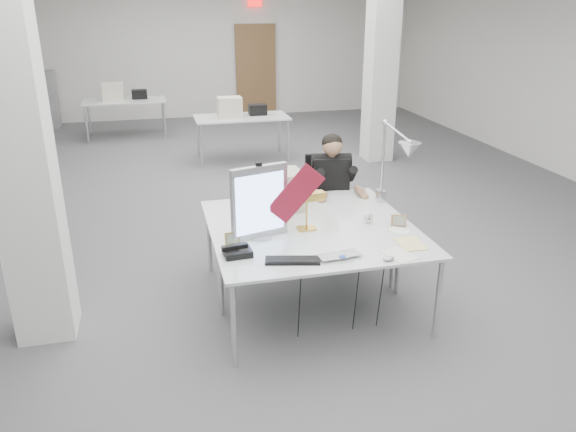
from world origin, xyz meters
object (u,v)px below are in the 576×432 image
object	(u,v)px
office_chair	(329,202)
architect_lamp	(394,163)
seated_person	(331,175)
laptop	(342,258)
desk_main	(327,248)
bankers_lamp	(307,213)
beige_monitor	(281,190)
desk_phone	(237,252)
monitor	(259,202)

from	to	relation	value
office_chair	architect_lamp	distance (m)	1.11
office_chair	seated_person	xyz separation A→B (m)	(0.00, -0.05, 0.32)
laptop	seated_person	bearing A→B (deg)	68.00
desk_main	bankers_lamp	world-z (taller)	bankers_lamp
desk_main	beige_monitor	world-z (taller)	beige_monitor
desk_phone	desk_main	bearing A→B (deg)	-5.23
desk_main	beige_monitor	distance (m)	1.00
office_chair	bankers_lamp	xyz separation A→B (m)	(-0.57, -1.10, 0.34)
laptop	beige_monitor	xyz separation A→B (m)	(-0.20, 1.24, 0.17)
laptop	desk_main	bearing A→B (deg)	92.00
laptop	beige_monitor	world-z (taller)	beige_monitor
laptop	architect_lamp	world-z (taller)	architect_lamp
laptop	bankers_lamp	world-z (taller)	bankers_lamp
laptop	monitor	bearing A→B (deg)	125.26
desk_main	laptop	world-z (taller)	laptop
monitor	seated_person	bearing A→B (deg)	32.53
desk_phone	architect_lamp	bearing A→B (deg)	18.22
desk_main	office_chair	xyz separation A→B (m)	(0.50, 1.50, -0.17)
office_chair	desk_main	bearing A→B (deg)	-98.11
office_chair	laptop	xyz separation A→B (m)	(-0.46, -1.77, 0.19)
beige_monitor	bankers_lamp	bearing A→B (deg)	-83.08
office_chair	monitor	bearing A→B (deg)	-119.83
beige_monitor	desk_phone	bearing A→B (deg)	-123.76
monitor	laptop	size ratio (longest dim) A/B	1.83
desk_main	architect_lamp	world-z (taller)	architect_lamp
desk_main	beige_monitor	bearing A→B (deg)	99.16
laptop	bankers_lamp	xyz separation A→B (m)	(-0.11, 0.66, 0.14)
desk_main	desk_phone	bearing A→B (deg)	178.88
office_chair	laptop	distance (m)	1.84
laptop	architect_lamp	bearing A→B (deg)	42.31
office_chair	architect_lamp	bearing A→B (deg)	-56.86
desk_phone	beige_monitor	distance (m)	1.13
seated_person	bankers_lamp	bearing A→B (deg)	-107.81
seated_person	architect_lamp	size ratio (longest dim) A/B	0.94
bankers_lamp	seated_person	bearing A→B (deg)	54.95
monitor	beige_monitor	distance (m)	0.74
bankers_lamp	beige_monitor	size ratio (longest dim) A/B	0.81
office_chair	beige_monitor	distance (m)	0.92
desk_main	laptop	size ratio (longest dim) A/B	5.24
laptop	desk_phone	world-z (taller)	desk_phone
seated_person	beige_monitor	bearing A→B (deg)	-133.50
office_chair	monitor	distance (m)	1.62
architect_lamp	beige_monitor	bearing A→B (deg)	138.54
seated_person	laptop	size ratio (longest dim) A/B	2.55
beige_monitor	monitor	bearing A→B (deg)	-119.94
office_chair	desk_phone	size ratio (longest dim) A/B	5.31
architect_lamp	desk_main	bearing A→B (deg)	-166.73
bankers_lamp	architect_lamp	distance (m)	1.00
bankers_lamp	architect_lamp	bearing A→B (deg)	9.91
laptop	architect_lamp	xyz separation A→B (m)	(0.81, 0.94, 0.45)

